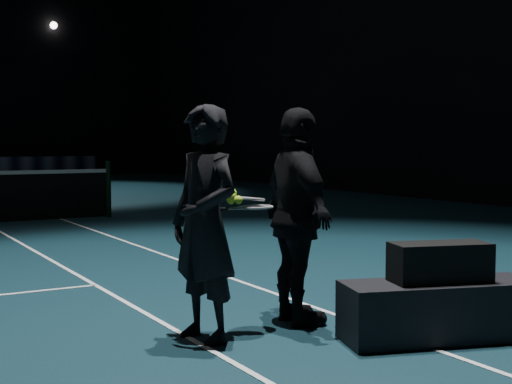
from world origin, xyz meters
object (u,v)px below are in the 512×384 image
at_px(player_b, 298,216).
at_px(tennis_balls, 234,198).
at_px(player_a, 205,223).
at_px(racket_lower, 256,207).
at_px(racket_upper, 248,199).
at_px(racket_bag, 440,262).
at_px(player_bench, 439,311).

relative_size(player_b, tennis_balls, 14.55).
relative_size(player_a, racket_lower, 2.57).
distance_m(player_a, racket_upper, 0.43).
bearing_deg(tennis_balls, player_b, 2.63).
bearing_deg(tennis_balls, racket_bag, -35.54).
height_order(player_b, racket_lower, player_b).
xyz_separation_m(player_b, racket_upper, (-0.45, 0.02, 0.16)).
height_order(player_a, tennis_balls, player_a).
relative_size(racket_bag, racket_lower, 1.07).
distance_m(racket_bag, player_b, 1.17).
xyz_separation_m(racket_lower, racket_upper, (-0.05, 0.04, 0.07)).
bearing_deg(racket_bag, player_a, 167.26).
distance_m(racket_bag, tennis_balls, 1.60).
xyz_separation_m(player_bench, racket_lower, (-1.05, 0.90, 0.75)).
distance_m(player_bench, racket_lower, 1.57).
bearing_deg(tennis_balls, racket_lower, 1.64).
bearing_deg(racket_bag, player_b, 142.86).
height_order(player_bench, player_a, player_a).
bearing_deg(racket_upper, player_bench, -47.32).
xyz_separation_m(player_b, tennis_balls, (-0.59, -0.03, 0.18)).
relative_size(player_bench, racket_lower, 2.14).
height_order(player_b, tennis_balls, player_b).
distance_m(racket_upper, tennis_balls, 0.15).
distance_m(racket_bag, player_a, 1.76).
bearing_deg(player_b, racket_bag, -136.15).
bearing_deg(player_a, racket_bag, 45.74).
xyz_separation_m(player_b, racket_lower, (-0.40, -0.02, 0.10)).
height_order(racket_lower, racket_upper, racket_upper).
xyz_separation_m(racket_lower, tennis_balls, (-0.19, -0.01, 0.08)).
xyz_separation_m(player_bench, player_a, (-1.50, 0.87, 0.66)).
relative_size(racket_lower, racket_upper, 1.00).
bearing_deg(racket_lower, racket_bag, -43.54).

